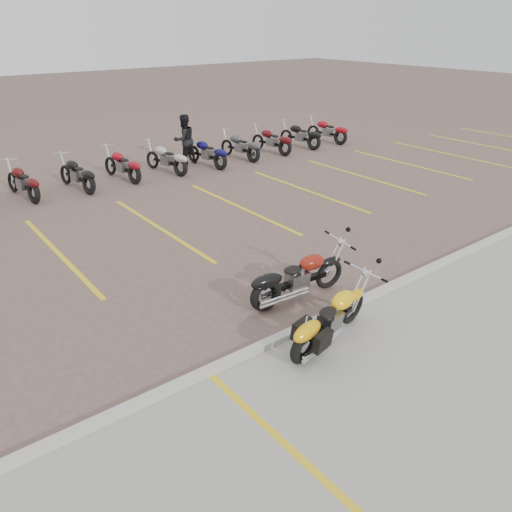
% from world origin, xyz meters
% --- Properties ---
extents(ground, '(100.00, 100.00, 0.00)m').
position_xyz_m(ground, '(0.00, 0.00, 0.00)').
color(ground, '#6F554F').
rests_on(ground, ground).
extents(concrete_apron, '(60.00, 5.00, 0.01)m').
position_xyz_m(concrete_apron, '(0.00, -4.50, 0.01)').
color(concrete_apron, '#9E9B93').
rests_on(concrete_apron, ground).
extents(curb, '(60.00, 0.18, 0.12)m').
position_xyz_m(curb, '(0.00, -2.00, 0.06)').
color(curb, '#ADAAA3').
rests_on(curb, ground).
extents(parking_stripes, '(38.00, 5.50, 0.01)m').
position_xyz_m(parking_stripes, '(0.00, 4.00, 0.00)').
color(parking_stripes, gold).
rests_on(parking_stripes, ground).
extents(apron_stripe, '(0.12, 5.00, 0.00)m').
position_xyz_m(apron_stripe, '(-2.30, -4.50, 0.01)').
color(apron_stripe, gold).
rests_on(apron_stripe, concrete_apron).
extents(yellow_cruiser, '(2.15, 0.58, 0.89)m').
position_xyz_m(yellow_cruiser, '(-0.22, -2.51, 0.44)').
color(yellow_cruiser, black).
rests_on(yellow_cruiser, ground).
extents(flame_cruiser, '(2.24, 0.40, 0.92)m').
position_xyz_m(flame_cruiser, '(0.35, -1.09, 0.46)').
color(flame_cruiser, black).
rests_on(flame_cruiser, ground).
extents(person_b, '(0.97, 0.78, 1.89)m').
position_xyz_m(person_b, '(3.96, 9.35, 0.95)').
color(person_b, black).
rests_on(person_b, ground).
extents(bg_bike_row, '(22.33, 2.06, 1.10)m').
position_xyz_m(bg_bike_row, '(0.29, 8.77, 0.55)').
color(bg_bike_row, black).
rests_on(bg_bike_row, ground).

